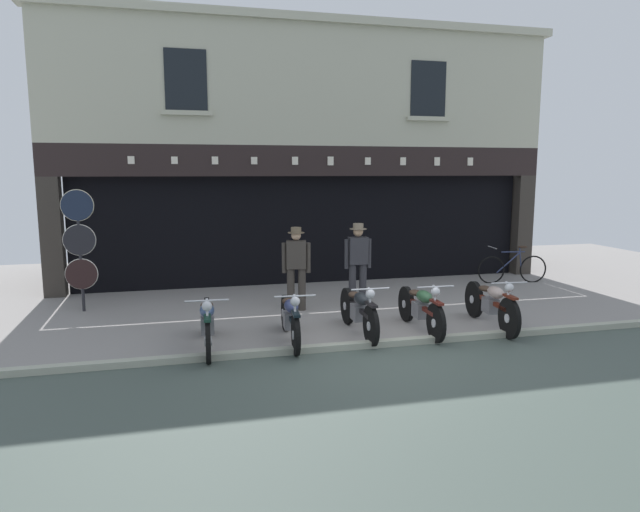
% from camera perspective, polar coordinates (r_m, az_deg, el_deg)
% --- Properties ---
extents(ground, '(23.93, 22.00, 0.18)m').
position_cam_1_polar(ground, '(8.06, 9.32, -11.52)').
color(ground, gray).
extents(shop_facade, '(12.23, 4.42, 6.22)m').
position_cam_1_polar(shop_facade, '(15.27, -2.49, 4.79)').
color(shop_facade, black).
rests_on(shop_facade, ground).
extents(motorcycle_left, '(0.62, 2.03, 0.91)m').
position_cam_1_polar(motorcycle_left, '(8.88, -11.35, -6.55)').
color(motorcycle_left, black).
rests_on(motorcycle_left, ground).
extents(motorcycle_center_left, '(0.62, 1.97, 0.90)m').
position_cam_1_polar(motorcycle_center_left, '(9.03, -3.03, -6.18)').
color(motorcycle_center_left, black).
rests_on(motorcycle_center_left, ground).
extents(motorcycle_center, '(0.62, 2.00, 0.92)m').
position_cam_1_polar(motorcycle_center, '(9.45, 3.95, -5.45)').
color(motorcycle_center, black).
rests_on(motorcycle_center, ground).
extents(motorcycle_center_right, '(0.62, 1.98, 0.92)m').
position_cam_1_polar(motorcycle_center_right, '(9.75, 10.19, -5.14)').
color(motorcycle_center_right, black).
rests_on(motorcycle_center_right, ground).
extents(motorcycle_right, '(0.62, 2.06, 0.93)m').
position_cam_1_polar(motorcycle_right, '(10.29, 16.97, -4.58)').
color(motorcycle_right, black).
rests_on(motorcycle_right, ground).
extents(salesman_left, '(0.55, 0.32, 1.64)m').
position_cam_1_polar(salesman_left, '(10.97, -2.43, -0.89)').
color(salesman_left, '#38332D').
rests_on(salesman_left, ground).
extents(shopkeeper_center, '(0.56, 0.34, 1.68)m').
position_cam_1_polar(shopkeeper_center, '(11.39, 3.86, -0.42)').
color(shopkeeper_center, '#2D2D33').
rests_on(shopkeeper_center, ground).
extents(tyre_sign_pole, '(0.61, 0.06, 2.38)m').
position_cam_1_polar(tyre_sign_pole, '(11.74, -23.21, 1.37)').
color(tyre_sign_pole, '#232328').
rests_on(tyre_sign_pole, ground).
extents(advert_board_near, '(0.78, 0.03, 0.97)m').
position_cam_1_polar(advert_board_near, '(14.62, 10.10, 4.73)').
color(advert_board_near, silver).
extents(leaning_bicycle, '(1.74, 0.50, 0.93)m').
position_cam_1_polar(leaning_bicycle, '(14.55, 18.95, -1.15)').
color(leaning_bicycle, black).
rests_on(leaning_bicycle, ground).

